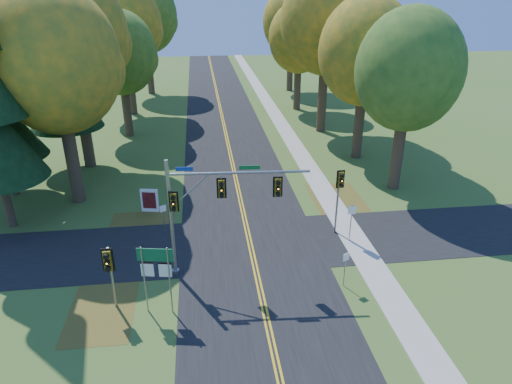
{
  "coord_description": "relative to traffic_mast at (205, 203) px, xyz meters",
  "views": [
    {
      "loc": [
        -2.52,
        -20.84,
        13.79
      ],
      "look_at": [
        0.38,
        2.23,
        3.2
      ],
      "focal_mm": 32.0,
      "sensor_mm": 36.0,
      "label": 1
    }
  ],
  "objects": [
    {
      "name": "leaf_patch_w_near",
      "position": [
        -4.02,
        4.7,
        -4.08
      ],
      "size": [
        4.0,
        6.0,
        0.0
      ],
      "primitive_type": "cube",
      "color": "brown",
      "rests_on": "ground"
    },
    {
      "name": "tree_e_b",
      "position": [
        13.45,
        16.28,
        4.81
      ],
      "size": [
        7.6,
        7.6,
        13.33
      ],
      "color": "#38281C",
      "rests_on": "ground"
    },
    {
      "name": "road_main",
      "position": [
        2.48,
        0.7,
        -4.08
      ],
      "size": [
        8.0,
        160.0,
        0.02
      ],
      "primitive_type": "cube",
      "color": "black",
      "rests_on": "ground"
    },
    {
      "name": "tree_w_e",
      "position": [
        -6.44,
        44.79,
        5.99
      ],
      "size": [
        8.4,
        8.4,
        14.97
      ],
      "color": "#38281C",
      "rests_on": "ground"
    },
    {
      "name": "leaf_patch_w_far",
      "position": [
        -5.02,
        -2.3,
        -4.08
      ],
      "size": [
        3.0,
        5.0,
        0.0
      ],
      "primitive_type": "cube",
      "color": "brown",
      "rests_on": "ground"
    },
    {
      "name": "info_kiosk",
      "position": [
        -3.63,
        7.7,
        -3.29
      ],
      "size": [
        1.16,
        0.39,
        1.6
      ],
      "rotation": [
        0.0,
        0.0,
        -0.21
      ],
      "color": "white",
      "rests_on": "ground"
    },
    {
      "name": "tree_w_c",
      "position": [
        -7.06,
        25.17,
        3.86
      ],
      "size": [
        6.8,
        6.8,
        11.91
      ],
      "color": "#38281C",
      "rests_on": "ground"
    },
    {
      "name": "reg_sign_e_south",
      "position": [
        6.68,
        -1.93,
        -2.74
      ],
      "size": [
        0.35,
        0.18,
        1.97
      ],
      "rotation": [
        0.0,
        0.0,
        0.42
      ],
      "color": "gray",
      "rests_on": "ground"
    },
    {
      "name": "tree_e_e",
      "position": [
        12.95,
        44.28,
        5.1
      ],
      "size": [
        7.8,
        7.8,
        13.74
      ],
      "color": "#38281C",
      "rests_on": "ground"
    },
    {
      "name": "east_signal_pole",
      "position": [
        7.78,
        3.2,
        -0.92
      ],
      "size": [
        0.48,
        0.56,
        4.17
      ],
      "rotation": [
        0.0,
        0.0,
        0.05
      ],
      "color": "gray",
      "rests_on": "ground"
    },
    {
      "name": "tree_w_d",
      "position": [
        -7.65,
        33.89,
        5.69
      ],
      "size": [
        8.2,
        8.2,
        14.56
      ],
      "color": "#38281C",
      "rests_on": "ground"
    },
    {
      "name": "centerline_right",
      "position": [
        2.58,
        0.7,
        -4.06
      ],
      "size": [
        0.1,
        160.0,
        0.01
      ],
      "primitive_type": "cube",
      "color": "gold",
      "rests_on": "road_main"
    },
    {
      "name": "reg_sign_w",
      "position": [
        -2.5,
        4.49,
        -2.72
      ],
      "size": [
        0.36,
        0.18,
        1.99
      ],
      "rotation": [
        0.0,
        0.0,
        0.41
      ],
      "color": "gray",
      "rests_on": "ground"
    },
    {
      "name": "ground",
      "position": [
        2.48,
        0.7,
        -4.09
      ],
      "size": [
        160.0,
        160.0,
        0.0
      ],
      "primitive_type": "plane",
      "color": "#3F6022",
      "rests_on": "ground"
    },
    {
      "name": "tree_w_a",
      "position": [
        -8.65,
        10.09,
        5.4
      ],
      "size": [
        8.0,
        8.0,
        14.15
      ],
      "color": "#38281C",
      "rests_on": "ground"
    },
    {
      "name": "road_cross",
      "position": [
        2.48,
        2.7,
        -4.08
      ],
      "size": [
        60.0,
        6.0,
        0.02
      ],
      "primitive_type": "cube",
      "color": "black",
      "rests_on": "ground"
    },
    {
      "name": "leaf_patch_e",
      "position": [
        9.28,
        6.7,
        -4.08
      ],
      "size": [
        3.5,
        8.0,
        0.0
      ],
      "primitive_type": "cube",
      "color": "brown",
      "rests_on": "ground"
    },
    {
      "name": "tree_e_d",
      "position": [
        11.74,
        33.58,
        4.15
      ],
      "size": [
        7.0,
        7.0,
        12.32
      ],
      "color": "#38281C",
      "rests_on": "ground"
    },
    {
      "name": "ped_signal_pole",
      "position": [
        -4.41,
        -2.35,
        -1.64
      ],
      "size": [
        0.52,
        0.6,
        3.29
      ],
      "rotation": [
        0.0,
        0.0,
        -0.01
      ],
      "color": "gray",
      "rests_on": "ground"
    },
    {
      "name": "centerline_left",
      "position": [
        2.38,
        0.7,
        -4.06
      ],
      "size": [
        0.1,
        160.0,
        0.01
      ],
      "primitive_type": "cube",
      "color": "gold",
      "rests_on": "road_main"
    },
    {
      "name": "sidewalk_east",
      "position": [
        8.68,
        0.7,
        -4.06
      ],
      "size": [
        1.6,
        160.0,
        0.06
      ],
      "primitive_type": "cube",
      "color": "#9E998E",
      "rests_on": "ground"
    },
    {
      "name": "reg_sign_e_north",
      "position": [
        8.29,
        2.19,
        -2.43
      ],
      "size": [
        0.46,
        0.09,
        2.42
      ],
      "rotation": [
        0.0,
        0.0,
        -0.12
      ],
      "color": "gray",
      "rests_on": "ground"
    },
    {
      "name": "tree_e_a",
      "position": [
        14.05,
        9.48,
        4.44
      ],
      "size": [
        7.2,
        7.2,
        12.73
      ],
      "color": "#38281C",
      "rests_on": "ground"
    },
    {
      "name": "tree_e_c",
      "position": [
        12.36,
        24.39,
        6.57
      ],
      "size": [
        8.8,
        8.8,
        15.79
      ],
      "color": "#38281C",
      "rests_on": "ground"
    },
    {
      "name": "tree_w_b",
      "position": [
        -9.24,
        16.99,
        6.28
      ],
      "size": [
        8.6,
        8.6,
        15.38
      ],
      "color": "#38281C",
      "rests_on": "ground"
    },
    {
      "name": "traffic_mast",
      "position": [
        0.0,
        0.0,
        0.0
      ],
      "size": [
        7.0,
        0.82,
        6.36
      ],
      "rotation": [
        0.0,
        0.0,
        -0.06
      ],
      "color": "gray",
      "rests_on": "ground"
    },
    {
      "name": "route_sign_cluster",
      "position": [
        -2.32,
        -2.77,
        -1.66
      ],
      "size": [
        1.59,
        0.34,
        3.45
      ],
      "rotation": [
        0.0,
        0.0,
        -0.18
      ],
      "color": "gray",
      "rests_on": "ground"
    },
    {
      "name": "pine_c",
      "position": [
        -10.52,
        16.7,
        5.6
      ],
      "size": [
        5.6,
        5.6,
        20.56
      ],
      "color": "#38281C",
      "rests_on": "ground"
    }
  ]
}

